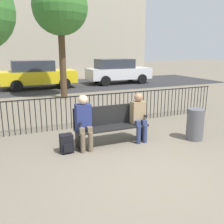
% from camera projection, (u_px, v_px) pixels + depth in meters
% --- Properties ---
extents(ground_plane, '(80.00, 80.00, 0.00)m').
position_uv_depth(ground_plane, '(147.00, 173.00, 4.61)').
color(ground_plane, '#706656').
extents(park_bench, '(1.78, 0.45, 0.92)m').
position_uv_depth(park_bench, '(111.00, 124.00, 5.99)').
color(park_bench, black).
rests_on(park_bench, ground).
extents(seated_person_0, '(0.34, 0.39, 1.26)m').
position_uv_depth(seated_person_0, '(84.00, 120.00, 5.56)').
color(seated_person_0, brown).
rests_on(seated_person_0, ground).
extents(seated_person_1, '(0.34, 0.39, 1.21)m').
position_uv_depth(seated_person_1, '(139.00, 115.00, 6.10)').
color(seated_person_1, navy).
rests_on(seated_person_1, ground).
extents(backpack, '(0.27, 0.26, 0.42)m').
position_uv_depth(backpack, '(67.00, 144.00, 5.50)').
color(backpack, black).
rests_on(backpack, ground).
extents(fence_railing, '(9.01, 0.03, 0.95)m').
position_uv_depth(fence_railing, '(90.00, 108.00, 7.33)').
color(fence_railing, black).
rests_on(fence_railing, ground).
extents(tree_0, '(2.42, 2.42, 5.24)m').
position_uv_depth(tree_0, '(60.00, 8.00, 10.81)').
color(tree_0, '#4C3823').
rests_on(tree_0, ground).
extents(street_surface, '(24.00, 6.00, 0.01)m').
position_uv_depth(street_surface, '(44.00, 87.00, 15.28)').
color(street_surface, '#2B2B2D').
rests_on(street_surface, ground).
extents(parked_car_0, '(4.20, 1.94, 1.62)m').
position_uv_depth(parked_car_0, '(117.00, 71.00, 16.59)').
color(parked_car_0, silver).
rests_on(parked_car_0, ground).
extents(parked_car_2, '(4.20, 1.94, 1.62)m').
position_uv_depth(parked_car_2, '(37.00, 74.00, 14.45)').
color(parked_car_2, yellow).
rests_on(parked_car_2, ground).
extents(trash_bin, '(0.42, 0.42, 0.79)m').
position_uv_depth(trash_bin, '(195.00, 124.00, 6.26)').
color(trash_bin, '#56565B').
rests_on(trash_bin, ground).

